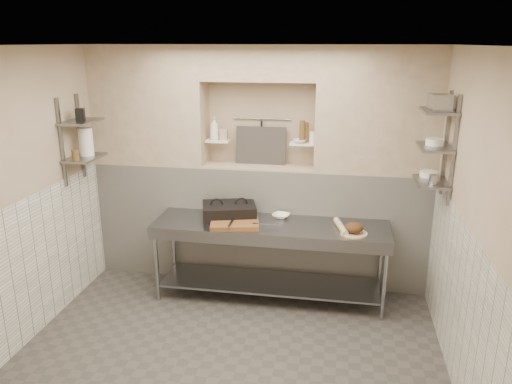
% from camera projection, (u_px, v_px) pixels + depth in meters
% --- Properties ---
extents(floor, '(4.00, 3.90, 0.10)m').
position_uv_depth(floor, '(228.00, 361.00, 4.68)').
color(floor, '#48433F').
rests_on(floor, ground).
extents(ceiling, '(4.00, 3.90, 0.10)m').
position_uv_depth(ceiling, '(222.00, 39.00, 3.85)').
color(ceiling, silver).
rests_on(ceiling, ground).
extents(wall_left, '(0.10, 3.90, 2.80)m').
position_uv_depth(wall_left, '(9.00, 203.00, 4.60)').
color(wall_left, tan).
rests_on(wall_left, ground).
extents(wall_right, '(0.10, 3.90, 2.80)m').
position_uv_depth(wall_right, '(479.00, 231.00, 3.93)').
color(wall_right, tan).
rests_on(wall_right, ground).
extents(wall_back, '(4.00, 0.10, 2.80)m').
position_uv_depth(wall_back, '(263.00, 162.00, 6.15)').
color(wall_back, tan).
rests_on(wall_back, ground).
extents(wall_front, '(4.00, 0.10, 2.80)m').
position_uv_depth(wall_front, '(129.00, 354.00, 2.38)').
color(wall_front, tan).
rests_on(wall_front, ground).
extents(backwall_lower, '(4.00, 0.40, 1.40)m').
position_uv_depth(backwall_lower, '(259.00, 222.00, 6.12)').
color(backwall_lower, silver).
rests_on(backwall_lower, floor).
extents(alcove_sill, '(1.30, 0.40, 0.02)m').
position_uv_depth(alcove_sill, '(259.00, 166.00, 5.91)').
color(alcove_sill, tan).
rests_on(alcove_sill, backwall_lower).
extents(backwall_pillar_left, '(1.35, 0.40, 1.40)m').
position_uv_depth(backwall_pillar_left, '(150.00, 105.00, 5.93)').
color(backwall_pillar_left, tan).
rests_on(backwall_pillar_left, backwall_lower).
extents(backwall_pillar_right, '(1.35, 0.40, 1.40)m').
position_uv_depth(backwall_pillar_right, '(378.00, 111.00, 5.49)').
color(backwall_pillar_right, tan).
rests_on(backwall_pillar_right, backwall_lower).
extents(backwall_header, '(1.30, 0.40, 0.40)m').
position_uv_depth(backwall_header, '(260.00, 63.00, 5.57)').
color(backwall_header, tan).
rests_on(backwall_header, backwall_lower).
extents(wainscot_left, '(0.02, 3.90, 1.40)m').
position_uv_depth(wainscot_left, '(25.00, 272.00, 4.80)').
color(wainscot_left, silver).
rests_on(wainscot_left, floor).
extents(wainscot_right, '(0.02, 3.90, 1.40)m').
position_uv_depth(wainscot_right, '(460.00, 309.00, 4.14)').
color(wainscot_right, silver).
rests_on(wainscot_right, floor).
extents(alcove_shelf_left, '(0.28, 0.16, 0.02)m').
position_uv_depth(alcove_shelf_left, '(218.00, 141.00, 5.91)').
color(alcove_shelf_left, white).
rests_on(alcove_shelf_left, backwall_lower).
extents(alcove_shelf_right, '(0.28, 0.16, 0.02)m').
position_uv_depth(alcove_shelf_right, '(302.00, 144.00, 5.75)').
color(alcove_shelf_right, white).
rests_on(alcove_shelf_right, backwall_lower).
extents(utensil_rail, '(0.70, 0.02, 0.02)m').
position_uv_depth(utensil_rail, '(262.00, 119.00, 5.92)').
color(utensil_rail, gray).
rests_on(utensil_rail, wall_back).
extents(hanging_steel, '(0.02, 0.02, 0.30)m').
position_uv_depth(hanging_steel, '(262.00, 133.00, 5.95)').
color(hanging_steel, black).
rests_on(hanging_steel, utensil_rail).
extents(splash_panel, '(0.60, 0.08, 0.45)m').
position_uv_depth(splash_panel, '(261.00, 146.00, 5.94)').
color(splash_panel, '#383330').
rests_on(splash_panel, alcove_sill).
extents(shelf_rail_left_a, '(0.03, 0.03, 0.95)m').
position_uv_depth(shelf_rail_left_a, '(81.00, 136.00, 5.66)').
color(shelf_rail_left_a, slate).
rests_on(shelf_rail_left_a, wall_left).
extents(shelf_rail_left_b, '(0.03, 0.03, 0.95)m').
position_uv_depth(shelf_rail_left_b, '(62.00, 143.00, 5.28)').
color(shelf_rail_left_b, slate).
rests_on(shelf_rail_left_b, wall_left).
extents(wall_shelf_left_lower, '(0.30, 0.50, 0.02)m').
position_uv_depth(wall_shelf_left_lower, '(85.00, 158.00, 5.50)').
color(wall_shelf_left_lower, slate).
rests_on(wall_shelf_left_lower, wall_left).
extents(wall_shelf_left_upper, '(0.30, 0.50, 0.03)m').
position_uv_depth(wall_shelf_left_upper, '(81.00, 122.00, 5.39)').
color(wall_shelf_left_upper, slate).
rests_on(wall_shelf_left_upper, wall_left).
extents(shelf_rail_right_a, '(0.03, 0.03, 1.05)m').
position_uv_depth(shelf_rail_right_a, '(446.00, 144.00, 4.99)').
color(shelf_rail_right_a, slate).
rests_on(shelf_rail_right_a, wall_right).
extents(shelf_rail_right_b, '(0.03, 0.03, 1.05)m').
position_uv_depth(shelf_rail_right_b, '(454.00, 152.00, 4.61)').
color(shelf_rail_right_b, slate).
rests_on(shelf_rail_right_b, wall_right).
extents(wall_shelf_right_lower, '(0.30, 0.50, 0.02)m').
position_uv_depth(wall_shelf_right_lower, '(431.00, 182.00, 4.92)').
color(wall_shelf_right_lower, slate).
rests_on(wall_shelf_right_lower, wall_right).
extents(wall_shelf_right_mid, '(0.30, 0.50, 0.02)m').
position_uv_depth(wall_shelf_right_mid, '(435.00, 147.00, 4.82)').
color(wall_shelf_right_mid, slate).
rests_on(wall_shelf_right_mid, wall_right).
extents(wall_shelf_right_upper, '(0.30, 0.50, 0.03)m').
position_uv_depth(wall_shelf_right_upper, '(439.00, 111.00, 4.72)').
color(wall_shelf_right_upper, slate).
rests_on(wall_shelf_right_upper, wall_right).
extents(prep_table, '(2.60, 0.70, 0.90)m').
position_uv_depth(prep_table, '(270.00, 246.00, 5.56)').
color(prep_table, gray).
rests_on(prep_table, floor).
extents(panini_press, '(0.69, 0.58, 0.16)m').
position_uv_depth(panini_press, '(229.00, 211.00, 5.67)').
color(panini_press, black).
rests_on(panini_press, prep_table).
extents(cutting_board, '(0.58, 0.46, 0.05)m').
position_uv_depth(cutting_board, '(235.00, 224.00, 5.44)').
color(cutting_board, brown).
rests_on(cutting_board, prep_table).
extents(knife_blade, '(0.28, 0.06, 0.01)m').
position_uv_depth(knife_blade, '(266.00, 224.00, 5.37)').
color(knife_blade, gray).
rests_on(knife_blade, cutting_board).
extents(tongs, '(0.03, 0.29, 0.03)m').
position_uv_depth(tongs, '(231.00, 223.00, 5.37)').
color(tongs, gray).
rests_on(tongs, cutting_board).
extents(mixing_bowl, '(0.23, 0.23, 0.05)m').
position_uv_depth(mixing_bowl, '(281.00, 216.00, 5.68)').
color(mixing_bowl, white).
rests_on(mixing_bowl, prep_table).
extents(rolling_pin, '(0.17, 0.43, 0.06)m').
position_uv_depth(rolling_pin, '(341.00, 226.00, 5.33)').
color(rolling_pin, beige).
rests_on(rolling_pin, prep_table).
extents(bread_board, '(0.28, 0.28, 0.02)m').
position_uv_depth(bread_board, '(354.00, 233.00, 5.20)').
color(bread_board, beige).
rests_on(bread_board, prep_table).
extents(bread_loaf, '(0.19, 0.19, 0.11)m').
position_uv_depth(bread_loaf, '(354.00, 228.00, 5.19)').
color(bread_loaf, '#4C2D19').
rests_on(bread_loaf, bread_board).
extents(bottle_soap, '(0.12, 0.12, 0.27)m').
position_uv_depth(bottle_soap, '(214.00, 129.00, 5.86)').
color(bottle_soap, white).
rests_on(bottle_soap, alcove_shelf_left).
extents(jar_alcove, '(0.09, 0.09, 0.13)m').
position_uv_depth(jar_alcove, '(224.00, 135.00, 5.87)').
color(jar_alcove, tan).
rests_on(jar_alcove, alcove_shelf_left).
extents(bowl_alcove, '(0.17, 0.17, 0.05)m').
position_uv_depth(bowl_alcove, '(299.00, 141.00, 5.71)').
color(bowl_alcove, white).
rests_on(bowl_alcove, alcove_shelf_right).
extents(condiment_a, '(0.06, 0.06, 0.23)m').
position_uv_depth(condiment_a, '(306.00, 132.00, 5.73)').
color(condiment_a, brown).
rests_on(condiment_a, alcove_shelf_right).
extents(condiment_b, '(0.06, 0.06, 0.26)m').
position_uv_depth(condiment_b, '(302.00, 132.00, 5.69)').
color(condiment_b, brown).
rests_on(condiment_b, alcove_shelf_right).
extents(condiment_c, '(0.08, 0.08, 0.13)m').
position_uv_depth(condiment_c, '(313.00, 137.00, 5.71)').
color(condiment_c, white).
rests_on(condiment_c, alcove_shelf_right).
extents(jug_left, '(0.15, 0.15, 0.31)m').
position_uv_depth(jug_left, '(86.00, 142.00, 5.51)').
color(jug_left, white).
rests_on(jug_left, wall_shelf_left_lower).
extents(jar_left, '(0.08, 0.08, 0.12)m').
position_uv_depth(jar_left, '(75.00, 155.00, 5.31)').
color(jar_left, brown).
rests_on(jar_left, wall_shelf_left_lower).
extents(box_left_upper, '(0.12, 0.12, 0.13)m').
position_uv_depth(box_left_upper, '(80.00, 114.00, 5.36)').
color(box_left_upper, black).
rests_on(box_left_upper, wall_shelf_left_upper).
extents(bowl_right, '(0.18, 0.18, 0.06)m').
position_uv_depth(bowl_right, '(429.00, 174.00, 5.06)').
color(bowl_right, white).
rests_on(bowl_right, wall_shelf_right_lower).
extents(canister_right, '(0.09, 0.09, 0.09)m').
position_uv_depth(canister_right, '(434.00, 180.00, 4.77)').
color(canister_right, gray).
rests_on(canister_right, wall_shelf_right_lower).
extents(bowl_right_mid, '(0.17, 0.17, 0.06)m').
position_uv_depth(bowl_right_mid, '(435.00, 142.00, 4.84)').
color(bowl_right_mid, white).
rests_on(bowl_right_mid, wall_shelf_right_mid).
extents(basket_right, '(0.22, 0.25, 0.15)m').
position_uv_depth(basket_right, '(440.00, 102.00, 4.65)').
color(basket_right, gray).
rests_on(basket_right, wall_shelf_right_upper).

